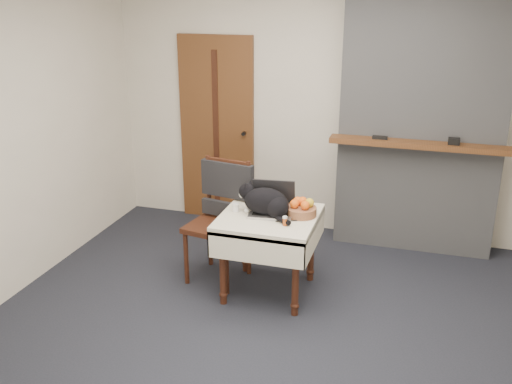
# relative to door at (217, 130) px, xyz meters

# --- Properties ---
(ground) EXTENTS (4.50, 4.50, 0.00)m
(ground) POSITION_rel_door_xyz_m (1.20, -1.97, -1.00)
(ground) COLOR black
(ground) RESTS_ON ground
(room_shell) EXTENTS (4.52, 4.01, 2.61)m
(room_shell) POSITION_rel_door_xyz_m (1.20, -1.51, 0.76)
(room_shell) COLOR beige
(room_shell) RESTS_ON ground
(door) EXTENTS (0.82, 0.10, 2.00)m
(door) POSITION_rel_door_xyz_m (0.00, 0.00, 0.00)
(door) COLOR brown
(door) RESTS_ON ground
(chimney) EXTENTS (1.62, 0.48, 2.60)m
(chimney) POSITION_rel_door_xyz_m (2.10, -0.13, 0.30)
(chimney) COLOR gray
(chimney) RESTS_ON ground
(side_table) EXTENTS (0.78, 0.78, 0.70)m
(side_table) POSITION_rel_door_xyz_m (0.99, -1.45, -0.41)
(side_table) COLOR #3C1C10
(side_table) RESTS_ON ground
(laptop) EXTENTS (0.38, 0.34, 0.26)m
(laptop) POSITION_rel_door_xyz_m (1.00, -1.39, -0.24)
(laptop) COLOR #B7B7BC
(laptop) RESTS_ON side_table
(cat) EXTENTS (0.51, 0.34, 0.26)m
(cat) POSITION_rel_door_xyz_m (0.97, -1.46, -0.19)
(cat) COLOR black
(cat) RESTS_ON side_table
(cream_jar) EXTENTS (0.06, 0.06, 0.07)m
(cream_jar) POSITION_rel_door_xyz_m (0.70, -1.45, -0.27)
(cream_jar) COLOR white
(cream_jar) RESTS_ON side_table
(pill_bottle) EXTENTS (0.04, 0.04, 0.08)m
(pill_bottle) POSITION_rel_door_xyz_m (1.17, -1.62, -0.26)
(pill_bottle) COLOR #AA4514
(pill_bottle) RESTS_ON side_table
(fruit_basket) EXTENTS (0.25, 0.25, 0.14)m
(fruit_basket) POSITION_rel_door_xyz_m (1.24, -1.38, -0.24)
(fruit_basket) COLOR #945C3B
(fruit_basket) RESTS_ON side_table
(desk_clutter) EXTENTS (0.15, 0.03, 0.01)m
(desk_clutter) POSITION_rel_door_xyz_m (1.19, -1.45, -0.30)
(desk_clutter) COLOR black
(desk_clutter) RESTS_ON side_table
(chair) EXTENTS (0.55, 0.54, 1.06)m
(chair) POSITION_rel_door_xyz_m (0.52, -1.26, -0.32)
(chair) COLOR #3C1C10
(chair) RESTS_ON ground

